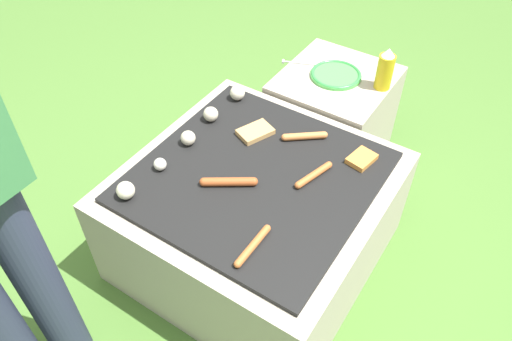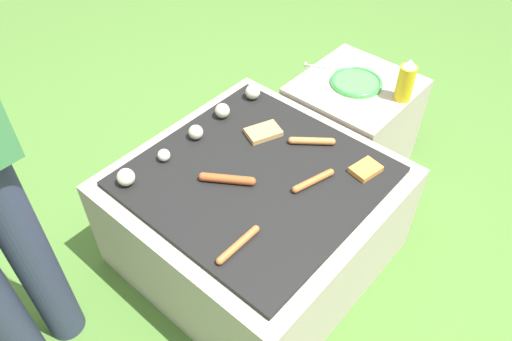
{
  "view_description": "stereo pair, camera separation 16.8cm",
  "coord_description": "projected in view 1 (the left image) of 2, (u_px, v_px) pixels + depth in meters",
  "views": [
    {
      "loc": [
        -1.0,
        -0.65,
        1.63
      ],
      "look_at": [
        0.0,
        0.0,
        0.46
      ],
      "focal_mm": 35.0,
      "sensor_mm": 36.0,
      "label": 1
    },
    {
      "loc": [
        -0.9,
        -0.79,
        1.63
      ],
      "look_at": [
        0.0,
        0.0,
        0.46
      ],
      "focal_mm": 35.0,
      "sensor_mm": 36.0,
      "label": 2
    }
  ],
  "objects": [
    {
      "name": "ground_plane",
      "position": [
        256.0,
        251.0,
        2.0
      ],
      "size": [
        14.0,
        14.0,
        0.0
      ],
      "primitive_type": "plane",
      "color": "#47702D"
    },
    {
      "name": "grill",
      "position": [
        256.0,
        216.0,
        1.85
      ],
      "size": [
        0.86,
        0.86,
        0.44
      ],
      "color": "#A89E8C",
      "rests_on": "ground_plane"
    },
    {
      "name": "side_ledge",
      "position": [
        332.0,
        117.0,
        2.26
      ],
      "size": [
        0.47,
        0.45,
        0.44
      ],
      "color": "#A89E8C",
      "rests_on": "ground_plane"
    },
    {
      "name": "sausage_front_center",
      "position": [
        229.0,
        182.0,
        1.65
      ],
      "size": [
        0.12,
        0.17,
        0.03
      ],
      "color": "#A34C23",
      "rests_on": "grill"
    },
    {
      "name": "sausage_front_right",
      "position": [
        305.0,
        136.0,
        1.82
      ],
      "size": [
        0.12,
        0.14,
        0.03
      ],
      "color": "#C6753D",
      "rests_on": "grill"
    },
    {
      "name": "sausage_mid_right",
      "position": [
        314.0,
        175.0,
        1.67
      ],
      "size": [
        0.17,
        0.06,
        0.02
      ],
      "color": "#B7602D",
      "rests_on": "grill"
    },
    {
      "name": "sausage_mid_left",
      "position": [
        253.0,
        246.0,
        1.47
      ],
      "size": [
        0.18,
        0.02,
        0.02
      ],
      "color": "#B7602D",
      "rests_on": "grill"
    },
    {
      "name": "bread_slice_right",
      "position": [
        255.0,
        132.0,
        1.84
      ],
      "size": [
        0.15,
        0.13,
        0.02
      ],
      "color": "tan",
      "rests_on": "grill"
    },
    {
      "name": "bread_slice_left",
      "position": [
        362.0,
        159.0,
        1.73
      ],
      "size": [
        0.11,
        0.09,
        0.02
      ],
      "color": "#D18438",
      "rests_on": "grill"
    },
    {
      "name": "mushroom_row",
      "position": [
        190.0,
        134.0,
        1.8
      ],
      "size": [
        0.69,
        0.07,
        0.06
      ],
      "color": "beige",
      "rests_on": "grill"
    },
    {
      "name": "plate_colorful",
      "position": [
        336.0,
        75.0,
        2.1
      ],
      "size": [
        0.22,
        0.22,
        0.02
      ],
      "color": "#4CB24C",
      "rests_on": "side_ledge"
    },
    {
      "name": "condiment_bottle",
      "position": [
        385.0,
        70.0,
        1.99
      ],
      "size": [
        0.07,
        0.07,
        0.18
      ],
      "color": "gold",
      "rests_on": "side_ledge"
    },
    {
      "name": "fork_utensil",
      "position": [
        303.0,
        63.0,
        2.18
      ],
      "size": [
        0.09,
        0.2,
        0.01
      ],
      "color": "silver",
      "rests_on": "side_ledge"
    }
  ]
}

